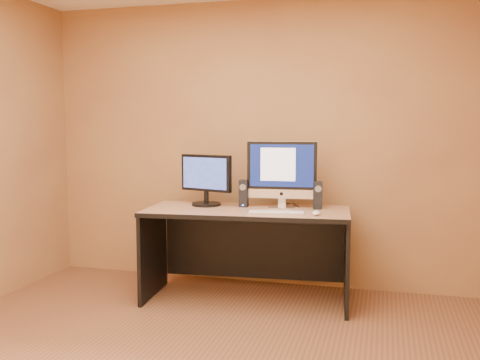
# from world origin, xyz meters

# --- Properties ---
(walls) EXTENTS (4.00, 4.00, 2.60)m
(walls) POSITION_xyz_m (0.00, 0.00, 1.30)
(walls) COLOR olive
(walls) RESTS_ON ground
(desk) EXTENTS (1.74, 0.88, 0.78)m
(desk) POSITION_xyz_m (0.06, 1.43, 0.39)
(desk) COLOR #AB7C55
(desk) RESTS_ON ground
(imac) EXTENTS (0.61, 0.27, 0.58)m
(imac) POSITION_xyz_m (0.32, 1.59, 1.06)
(imac) COLOR #B9B9BE
(imac) RESTS_ON desk
(second_monitor) EXTENTS (0.55, 0.38, 0.44)m
(second_monitor) POSITION_xyz_m (-0.33, 1.55, 1.00)
(second_monitor) COLOR black
(second_monitor) RESTS_ON desk
(speaker_left) EXTENTS (0.07, 0.08, 0.23)m
(speaker_left) POSITION_xyz_m (-0.00, 1.56, 0.89)
(speaker_left) COLOR black
(speaker_left) RESTS_ON desk
(speaker_right) EXTENTS (0.09, 0.09, 0.23)m
(speaker_right) POSITION_xyz_m (0.62, 1.61, 0.89)
(speaker_right) COLOR black
(speaker_right) RESTS_ON desk
(keyboard) EXTENTS (0.46, 0.19, 0.02)m
(keyboard) POSITION_xyz_m (0.34, 1.29, 0.79)
(keyboard) COLOR silver
(keyboard) RESTS_ON desk
(mouse) EXTENTS (0.06, 0.11, 0.04)m
(mouse) POSITION_xyz_m (0.65, 1.30, 0.80)
(mouse) COLOR white
(mouse) RESTS_ON desk
(cable_a) EXTENTS (0.10, 0.22, 0.01)m
(cable_a) POSITION_xyz_m (0.42, 1.75, 0.78)
(cable_a) COLOR black
(cable_a) RESTS_ON desk
(cable_b) EXTENTS (0.09, 0.17, 0.01)m
(cable_b) POSITION_xyz_m (0.30, 1.75, 0.78)
(cable_b) COLOR black
(cable_b) RESTS_ON desk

